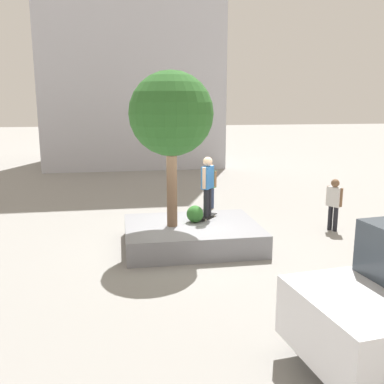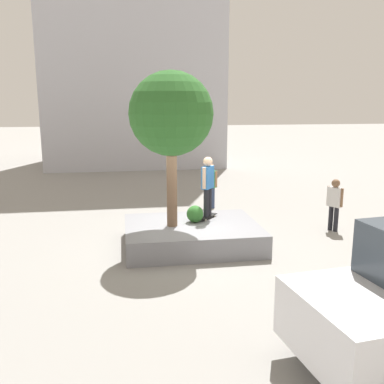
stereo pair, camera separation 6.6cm
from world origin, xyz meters
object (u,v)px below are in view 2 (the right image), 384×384
Objects in this scene: plaza_tree at (171,115)px; skateboard at (207,216)px; bystander_watching at (211,182)px; planter_ledge at (192,235)px; passerby_with_bag at (335,201)px; skateboarder at (208,182)px.

plaza_tree is 5.50× the size of skateboard.
plaza_tree is 2.44× the size of bystander_watching.
skateboard is 0.44× the size of bystander_watching.
passerby_with_bag is (-4.49, -0.67, 0.62)m from planter_ledge.
plaza_tree is at bearing 65.14° from bystander_watching.
planter_ledge is 3.30m from plaza_tree.
plaza_tree is at bearing 27.78° from skateboarder.
skateboarder is (-0.54, -0.52, 1.36)m from planter_ledge.
skateboarder is 1.02× the size of bystander_watching.
skateboarder is at bearing 2.13° from passerby_with_bag.
bystander_watching is 4.64m from passerby_with_bag.
planter_ledge is 1.55m from skateboarder.
skateboarder reaches higher than skateboard.
planter_ledge is 2.17× the size of bystander_watching.
plaza_tree is 3.14m from skateboard.
planter_ledge is 4.89× the size of skateboard.
plaza_tree is at bearing 5.14° from planter_ledge.
skateboarder is at bearing -152.22° from plaza_tree.
passerby_with_bag reaches higher than skateboard.
plaza_tree is at bearing 8.11° from passerby_with_bag.
planter_ledge is 2.25× the size of passerby_with_bag.
bystander_watching is (-0.84, -3.59, 0.30)m from skateboard.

